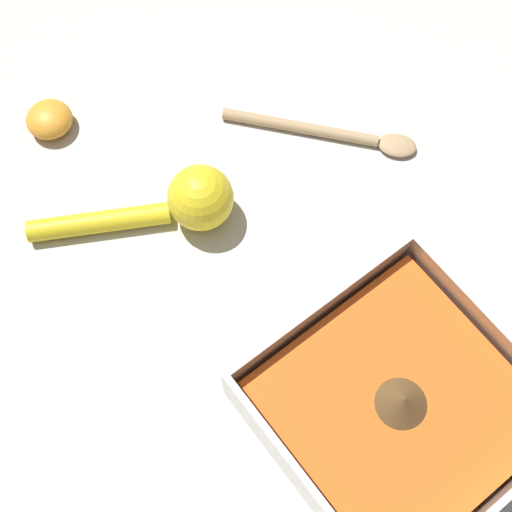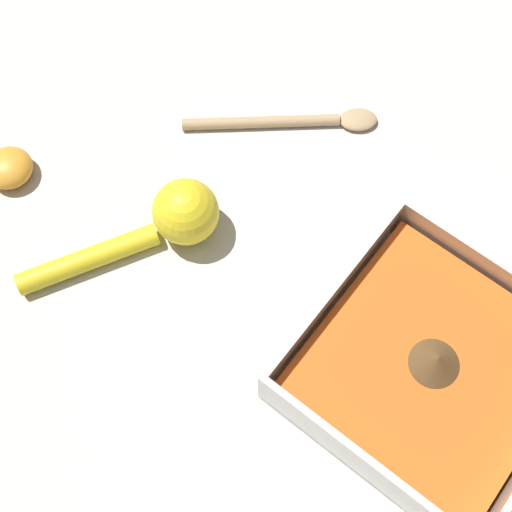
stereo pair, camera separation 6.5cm
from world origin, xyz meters
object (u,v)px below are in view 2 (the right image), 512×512
(square_dish, at_px, (428,370))
(lemon_half, at_px, (9,168))
(lemon_squeezer, at_px, (166,221))
(wooden_spoon, at_px, (292,121))

(square_dish, bearing_deg, lemon_half, -169.77)
(square_dish, distance_m, lemon_squeezer, 0.28)
(square_dish, distance_m, wooden_spoon, 0.29)
(lemon_squeezer, bearing_deg, wooden_spoon, 23.18)
(lemon_squeezer, relative_size, lemon_half, 3.87)
(square_dish, relative_size, lemon_half, 4.39)
(lemon_half, bearing_deg, wooden_spoon, 50.12)
(lemon_half, distance_m, wooden_spoon, 0.29)
(square_dish, relative_size, lemon_squeezer, 1.13)
(lemon_half, bearing_deg, square_dish, 10.23)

